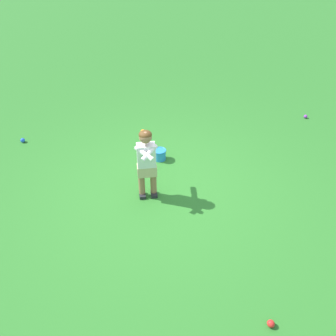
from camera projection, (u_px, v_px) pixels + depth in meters
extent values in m
plane|color=#2D7528|center=(165.00, 190.00, 4.94)|extent=(40.00, 40.00, 0.00)
cube|color=#232328|center=(154.00, 194.00, 4.83)|extent=(0.15, 0.10, 0.05)
cylinder|color=#996B4C|center=(153.00, 183.00, 4.74)|extent=(0.09, 0.09, 0.34)
cube|color=#232328|center=(142.00, 195.00, 4.81)|extent=(0.15, 0.10, 0.05)
cylinder|color=#996B4C|center=(142.00, 184.00, 4.72)|extent=(0.09, 0.09, 0.34)
cube|color=#C6B284|center=(147.00, 170.00, 4.58)|extent=(0.17, 0.28, 0.16)
cube|color=white|center=(146.00, 155.00, 4.43)|extent=(0.16, 0.26, 0.34)
sphere|color=#996B4C|center=(145.00, 137.00, 4.26)|extent=(0.17, 0.17, 0.17)
ellipsoid|color=#563819|center=(145.00, 135.00, 4.25)|extent=(0.18, 0.18, 0.11)
sphere|color=orange|center=(147.00, 156.00, 4.26)|extent=(0.04, 0.04, 0.04)
cylinder|color=black|center=(146.00, 151.00, 4.33)|extent=(0.14, 0.03, 0.05)
cylinder|color=orange|center=(144.00, 139.00, 4.49)|extent=(0.35, 0.08, 0.11)
sphere|color=orange|center=(143.00, 132.00, 4.61)|extent=(0.07, 0.07, 0.07)
cylinder|color=white|center=(149.00, 153.00, 4.29)|extent=(0.25, 0.27, 0.14)
cylinder|color=white|center=(144.00, 153.00, 4.28)|extent=(0.27, 0.25, 0.14)
sphere|color=red|center=(271.00, 324.00, 3.25)|extent=(0.08, 0.08, 0.08)
sphere|color=purple|center=(306.00, 116.00, 6.75)|extent=(0.07, 0.07, 0.07)
sphere|color=blue|center=(23.00, 140.00, 6.00)|extent=(0.08, 0.08, 0.08)
cylinder|color=#2884DB|center=(160.00, 155.00, 5.53)|extent=(0.20, 0.20, 0.18)
torus|color=#2884DB|center=(160.00, 150.00, 5.48)|extent=(0.22, 0.22, 0.02)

